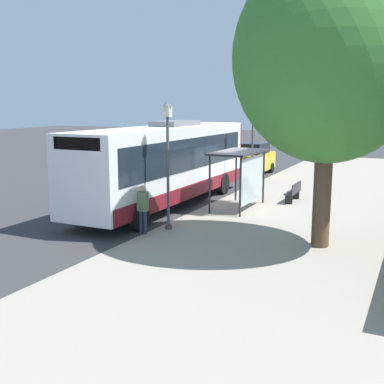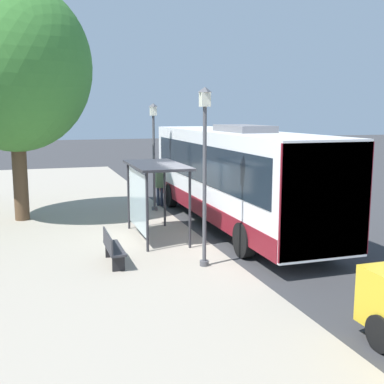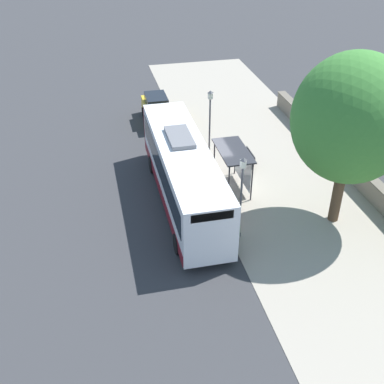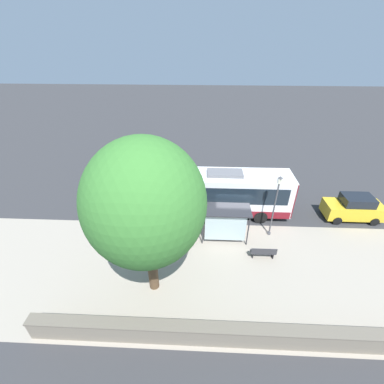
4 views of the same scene
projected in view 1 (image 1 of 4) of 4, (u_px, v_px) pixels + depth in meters
name	position (u px, v px, depth m)	size (l,w,h in m)	color
ground_plane	(213.00, 203.00, 21.47)	(120.00, 120.00, 0.00)	#353538
sidewalk_plaza	(315.00, 212.00, 19.54)	(9.00, 44.00, 0.02)	#9E9384
bus	(166.00, 163.00, 20.52)	(2.60, 11.69, 3.61)	white
bus_shelter	(242.00, 161.00, 19.87)	(1.59, 3.26, 2.42)	#2D2D33
pedestrian	(143.00, 206.00, 16.05)	(0.34, 0.22, 1.68)	#2D3347
bench	(294.00, 192.00, 21.52)	(0.40, 1.58, 0.88)	#333338
street_lamp_near	(253.00, 138.00, 22.87)	(0.28, 0.28, 4.66)	#4C4C51
street_lamp_far	(168.00, 155.00, 16.38)	(0.28, 0.28, 4.40)	#4C4C51
shade_tree	(329.00, 58.00, 13.83)	(5.58, 5.58, 8.72)	brown
parked_car_behind_bus	(253.00, 159.00, 29.98)	(1.83, 4.13, 1.97)	gold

